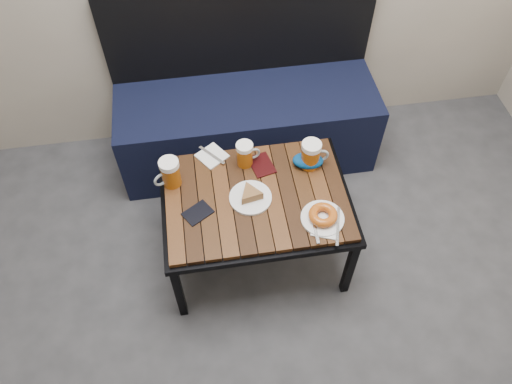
{
  "coord_description": "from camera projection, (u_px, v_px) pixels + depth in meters",
  "views": [
    {
      "loc": [
        0.04,
        -0.23,
        2.24
      ],
      "look_at": [
        0.24,
        1.07,
        0.5
      ],
      "focal_mm": 35.0,
      "sensor_mm": 36.0,
      "label": 1
    }
  ],
  "objects": [
    {
      "name": "napkin_left",
      "position": [
        212.0,
        156.0,
        2.34
      ],
      "size": [
        0.17,
        0.17,
        0.01
      ],
      "rotation": [
        0.0,
        0.0,
        0.61
      ],
      "color": "white",
      "rests_on": "cafe_table"
    },
    {
      "name": "beer_mug_left",
      "position": [
        170.0,
        173.0,
        2.19
      ],
      "size": [
        0.14,
        0.11,
        0.14
      ],
      "rotation": [
        0.0,
        0.0,
        3.62
      ],
      "color": "#9D4C0C",
      "rests_on": "cafe_table"
    },
    {
      "name": "napkin_right",
      "position": [
        325.0,
        229.0,
        2.09
      ],
      "size": [
        0.14,
        0.13,
        0.01
      ],
      "rotation": [
        0.0,
        0.0,
        -0.37
      ],
      "color": "white",
      "rests_on": "cafe_table"
    },
    {
      "name": "beer_mug_centre",
      "position": [
        245.0,
        154.0,
        2.27
      ],
      "size": [
        0.12,
        0.09,
        0.12
      ],
      "rotation": [
        0.0,
        0.0,
        0.18
      ],
      "color": "#9D4C0C",
      "rests_on": "cafe_table"
    },
    {
      "name": "cafe_table",
      "position": [
        256.0,
        202.0,
        2.24
      ],
      "size": [
        0.84,
        0.62,
        0.47
      ],
      "color": "black",
      "rests_on": "ground"
    },
    {
      "name": "room_shell",
      "position": [
        166.0,
        24.0,
        0.82
      ],
      "size": [
        4.0,
        4.0,
        4.0
      ],
      "color": "gray",
      "rests_on": "ground"
    },
    {
      "name": "plate_bagel",
      "position": [
        323.0,
        217.0,
        2.11
      ],
      "size": [
        0.19,
        0.24,
        0.05
      ],
      "color": "white",
      "rests_on": "cafe_table"
    },
    {
      "name": "bench",
      "position": [
        247.0,
        118.0,
        2.78
      ],
      "size": [
        1.4,
        0.5,
        0.95
      ],
      "color": "black",
      "rests_on": "ground"
    },
    {
      "name": "beer_mug_right",
      "position": [
        311.0,
        155.0,
        2.25
      ],
      "size": [
        0.13,
        0.09,
        0.14
      ],
      "rotation": [
        0.0,
        0.0,
        -0.02
      ],
      "color": "#9D4C0C",
      "rests_on": "cafe_table"
    },
    {
      "name": "plate_pie",
      "position": [
        250.0,
        196.0,
        2.18
      ],
      "size": [
        0.19,
        0.19,
        0.05
      ],
      "color": "white",
      "rests_on": "cafe_table"
    },
    {
      "name": "passport_burgundy",
      "position": [
        262.0,
        165.0,
        2.31
      ],
      "size": [
        0.13,
        0.15,
        0.01
      ],
      "primitive_type": "cube",
      "rotation": [
        0.0,
        0.0,
        0.23
      ],
      "color": "black",
      "rests_on": "cafe_table"
    },
    {
      "name": "passport_navy",
      "position": [
        198.0,
        213.0,
        2.14
      ],
      "size": [
        0.15,
        0.14,
        0.01
      ],
      "primitive_type": "cube",
      "rotation": [
        0.0,
        0.0,
        -1.01
      ],
      "color": "black",
      "rests_on": "cafe_table"
    },
    {
      "name": "knit_pouch",
      "position": [
        308.0,
        161.0,
        2.28
      ],
      "size": [
        0.16,
        0.12,
        0.06
      ],
      "primitive_type": "ellipsoid",
      "rotation": [
        0.0,
        0.0,
        -0.2
      ],
      "color": "navy",
      "rests_on": "cafe_table"
    }
  ]
}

